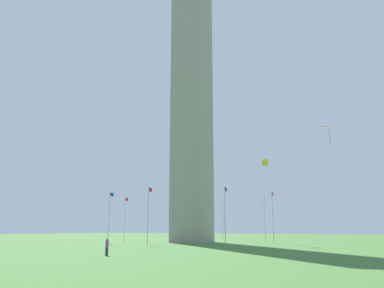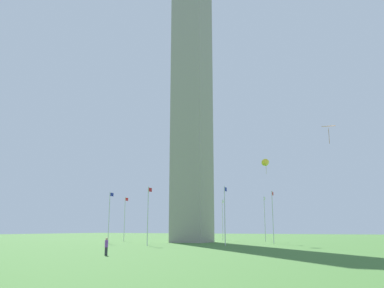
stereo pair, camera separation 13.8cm
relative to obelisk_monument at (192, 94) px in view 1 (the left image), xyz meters
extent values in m
plane|color=#3D6B2D|center=(0.00, 0.00, -30.51)|extent=(260.00, 260.00, 0.00)
cube|color=gray|center=(0.00, 0.00, -3.66)|extent=(6.71, 6.71, 53.70)
cylinder|color=silver|center=(16.24, 0.00, -25.82)|extent=(0.14, 0.14, 9.38)
cube|color=white|center=(16.79, 0.00, -21.58)|extent=(1.00, 0.03, 0.64)
cylinder|color=silver|center=(11.48, 11.48, -25.82)|extent=(0.14, 0.14, 9.38)
cube|color=red|center=(12.03, 11.48, -21.58)|extent=(1.00, 0.03, 0.64)
cylinder|color=silver|center=(0.00, 16.24, -25.82)|extent=(0.14, 0.14, 9.38)
cube|color=red|center=(0.55, 16.24, -21.58)|extent=(1.00, 0.03, 0.64)
cylinder|color=silver|center=(-11.48, 11.48, -25.82)|extent=(0.14, 0.14, 9.38)
cube|color=#1E2D99|center=(-10.93, 11.48, -21.58)|extent=(1.00, 0.03, 0.64)
cylinder|color=silver|center=(-16.24, 0.00, -25.82)|extent=(0.14, 0.14, 9.38)
cube|color=red|center=(-15.69, 0.00, -21.58)|extent=(1.00, 0.03, 0.64)
cylinder|color=silver|center=(-11.48, -11.48, -25.82)|extent=(0.14, 0.14, 9.38)
cube|color=#1E2D99|center=(-10.93, -11.48, -21.58)|extent=(1.00, 0.03, 0.64)
cylinder|color=silver|center=(0.00, -16.24, -25.82)|extent=(0.14, 0.14, 9.38)
cube|color=red|center=(0.55, -16.24, -21.58)|extent=(1.00, 0.03, 0.64)
cylinder|color=silver|center=(11.48, -11.48, -25.82)|extent=(0.14, 0.14, 9.38)
cube|color=white|center=(12.03, -11.48, -21.58)|extent=(1.00, 0.03, 0.64)
cylinder|color=#2D2D38|center=(-38.05, -9.05, -30.11)|extent=(0.29, 0.29, 0.80)
cylinder|color=purple|center=(-38.05, -9.05, -29.35)|extent=(0.32, 0.32, 0.72)
sphere|color=tan|center=(-38.05, -9.05, -28.87)|extent=(0.24, 0.24, 0.24)
cube|color=orange|center=(-25.34, -29.75, -16.45)|extent=(1.67, 1.71, 0.41)
cylinder|color=#A75C15|center=(-25.34, -29.75, -17.62)|extent=(0.04, 0.04, 1.76)
cone|color=yellow|center=(-3.17, -16.24, -16.52)|extent=(2.14, 1.99, 1.76)
cylinder|color=#A4921C|center=(-3.17, -16.24, -17.60)|extent=(0.04, 0.04, 1.62)
camera|label=1|loc=(-71.11, -34.80, -27.85)|focal=36.82mm
camera|label=2|loc=(-71.05, -34.92, -27.85)|focal=36.82mm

